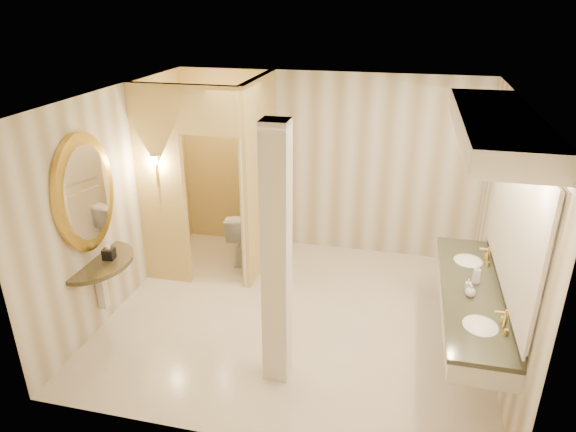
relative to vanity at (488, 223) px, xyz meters
name	(u,v)px	position (x,y,z in m)	size (l,w,h in m)	color
floor	(296,316)	(-1.98, 0.37, -1.63)	(4.50, 4.50, 0.00)	#EEE4CD
ceiling	(298,97)	(-1.98, 0.37, 1.07)	(4.50, 4.50, 0.00)	silver
wall_back	(326,164)	(-1.98, 2.37, -0.28)	(4.50, 0.02, 2.70)	beige
wall_front	(243,314)	(-1.98, -1.63, -0.28)	(4.50, 0.02, 2.70)	beige
wall_left	(119,200)	(-4.23, 0.37, -0.28)	(0.02, 4.00, 2.70)	beige
wall_right	(507,236)	(0.27, 0.37, -0.28)	(0.02, 4.00, 2.70)	beige
toilet_closet	(232,179)	(-3.10, 1.34, -0.24)	(1.50, 1.55, 2.70)	#F4D37F
wall_sconce	(156,162)	(-3.90, 0.80, 0.10)	(0.14, 0.14, 0.42)	gold
vanity	(488,223)	(0.00, 0.00, 0.00)	(0.75, 2.58, 2.09)	silver
console_shelf	(89,223)	(-4.19, -0.32, -0.28)	(1.02, 1.02, 1.96)	black
pillar	(277,260)	(-1.95, -0.70, -0.28)	(0.25, 0.25, 2.70)	silver
tissue_box	(109,254)	(-4.05, -0.25, -0.69)	(0.13, 0.13, 0.13)	black
toilet	(243,234)	(-3.08, 1.69, -1.24)	(0.44, 0.77, 0.79)	white
soap_bottle_a	(468,284)	(-0.09, -0.02, -0.69)	(0.06, 0.06, 0.12)	beige
soap_bottle_b	(471,291)	(-0.08, -0.14, -0.69)	(0.10, 0.10, 0.13)	silver
soap_bottle_c	(477,274)	(0.00, 0.14, -0.64)	(0.09, 0.09, 0.22)	#C6B28C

